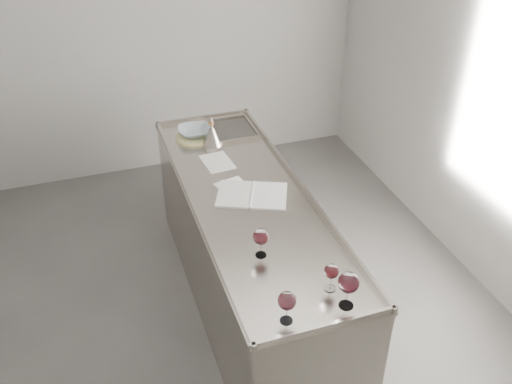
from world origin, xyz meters
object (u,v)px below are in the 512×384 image
object	(u,v)px
wine_glass_left	(287,301)
ceramic_bowl	(194,132)
wine_glass_small	(331,272)
counter	(249,253)
wine_glass_right	(349,283)
notebook	(252,195)
wine_glass_middle	(261,237)
wine_funnel	(212,136)

from	to	relation	value
wine_glass_left	ceramic_bowl	xyz separation A→B (m)	(0.02, 1.99, -0.08)
wine_glass_small	ceramic_bowl	size ratio (longest dim) A/B	0.66
counter	wine_glass_small	xyz separation A→B (m)	(0.14, -0.94, 0.58)
wine_glass_left	wine_glass_right	bearing A→B (deg)	0.00
notebook	ceramic_bowl	world-z (taller)	ceramic_bowl
wine_glass_left	ceramic_bowl	size ratio (longest dim) A/B	0.75
wine_glass_left	wine_glass_middle	size ratio (longest dim) A/B	1.02
counter	wine_funnel	distance (m)	0.93
wine_glass_right	wine_funnel	size ratio (longest dim) A/B	0.92
wine_glass_left	wine_glass_middle	distance (m)	0.51
notebook	ceramic_bowl	size ratio (longest dim) A/B	2.20
wine_glass_middle	notebook	bearing A→B (deg)	76.43
ceramic_bowl	wine_funnel	world-z (taller)	wine_funnel
wine_glass_left	wine_funnel	xyz separation A→B (m)	(0.12, 1.84, -0.06)
counter	notebook	bearing A→B (deg)	16.67
counter	ceramic_bowl	distance (m)	1.05
counter	notebook	distance (m)	0.48
notebook	wine_glass_left	bearing A→B (deg)	-76.32
wine_glass_right	wine_glass_small	xyz separation A→B (m)	(-0.02, 0.14, -0.04)
ceramic_bowl	wine_funnel	bearing A→B (deg)	-55.12
notebook	wine_funnel	xyz separation A→B (m)	(-0.06, 0.75, 0.06)
wine_glass_small	wine_glass_middle	bearing A→B (deg)	124.06
counter	wine_glass_left	xyz separation A→B (m)	(-0.16, -1.08, 0.60)
wine_glass_left	wine_glass_small	distance (m)	0.33
wine_funnel	wine_glass_right	bearing A→B (deg)	-83.93
counter	wine_glass_right	xyz separation A→B (m)	(0.16, -1.08, 0.62)
wine_glass_left	wine_glass_right	distance (m)	0.32
counter	wine_funnel	xyz separation A→B (m)	(-0.04, 0.76, 0.54)
counter	ceramic_bowl	bearing A→B (deg)	98.62
ceramic_bowl	counter	bearing A→B (deg)	-81.38
wine_glass_right	notebook	distance (m)	1.11
wine_glass_left	wine_funnel	distance (m)	1.85
wine_glass_right	wine_glass_small	size ratio (longest dim) A/B	1.32
wine_funnel	counter	bearing A→B (deg)	-87.30
counter	notebook	world-z (taller)	counter
counter	wine_glass_left	bearing A→B (deg)	-98.44
wine_glass_small	notebook	xyz separation A→B (m)	(-0.11, 0.95, -0.11)
wine_glass_middle	wine_glass_right	world-z (taller)	wine_glass_right
wine_glass_right	wine_funnel	xyz separation A→B (m)	(-0.20, 1.84, -0.08)
wine_glass_middle	wine_funnel	bearing A→B (deg)	86.60
wine_glass_left	wine_glass_right	world-z (taller)	wine_glass_right
counter	wine_glass_middle	distance (m)	0.83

